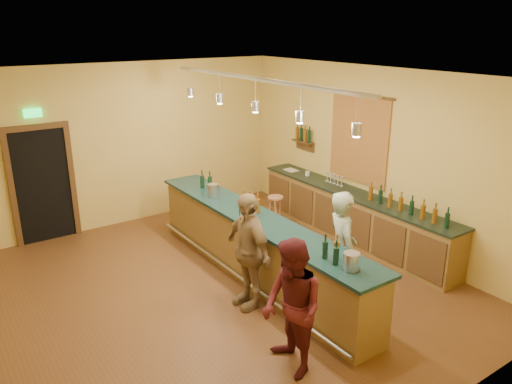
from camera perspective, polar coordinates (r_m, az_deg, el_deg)
floor at (r=7.85m, az=-3.97°, el=-10.95°), size 7.00×7.00×0.00m
ceiling at (r=6.87m, az=-4.58°, el=12.96°), size 6.50×7.00×0.02m
wall_back at (r=10.27m, az=-14.34°, el=5.27°), size 6.50×0.02×3.20m
wall_front at (r=4.78m, az=18.17°, el=-10.80°), size 6.50×0.02×3.20m
wall_right at (r=9.21m, az=13.43°, el=3.84°), size 0.02×7.00×3.20m
doorway at (r=9.92m, az=-23.23°, el=1.02°), size 1.15×0.09×2.48m
tapestry at (r=9.40m, az=11.66°, el=5.83°), size 0.03×1.40×1.60m
bottle_shelf at (r=10.46m, az=5.44°, el=6.38°), size 0.17×0.55×0.54m
back_counter at (r=9.46m, az=10.99°, el=-2.68°), size 0.60×4.55×1.27m
tasting_bar at (r=7.88m, az=-0.06°, el=-5.83°), size 0.73×5.10×1.38m
pendant_track at (r=7.23m, az=-0.06°, el=11.57°), size 0.11×4.60×0.50m
bartender at (r=7.16m, az=9.79°, el=-6.49°), size 0.61×0.74×1.72m
customer_a at (r=5.81m, az=4.15°, el=-13.11°), size 0.75×0.90×1.64m
customer_b at (r=7.05m, az=-0.94°, el=-6.72°), size 0.44×1.01×1.71m
bar_stool at (r=9.90m, az=2.23°, el=-1.32°), size 0.31×0.31×0.64m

